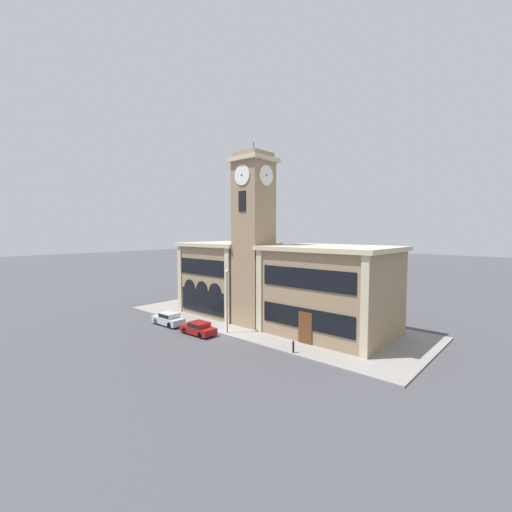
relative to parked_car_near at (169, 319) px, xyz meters
name	(u,v)px	position (x,y,z in m)	size (l,w,h in m)	color
ground_plane	(222,335)	(7.34, 1.57, -0.76)	(300.00, 300.00, 0.00)	#424247
sidewalk_kerb	(266,321)	(7.34, 8.79, -0.69)	(36.89, 14.45, 0.15)	gray
clock_tower	(254,240)	(7.34, 6.51, 9.07)	(4.32, 4.32, 20.71)	#937A5B
town_hall_left_wing	(229,277)	(0.34, 9.33, 3.93)	(10.47, 10.01, 9.32)	#937A5B
town_hall_right_wing	(330,290)	(15.61, 9.33, 3.91)	(13.03, 10.01, 9.29)	#937A5B
parked_car_near	(169,319)	(0.00, 0.00, 0.00)	(4.25, 1.83, 1.46)	#B2B7C1
parked_car_mid	(199,328)	(5.43, 0.00, -0.06)	(4.05, 1.88, 1.34)	maroon
street_lamp	(227,292)	(7.57, 2.11, 3.68)	(0.36, 0.36, 6.68)	#4C4C51
bollard	(293,347)	(16.21, 1.89, -0.10)	(0.18, 0.18, 1.06)	black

